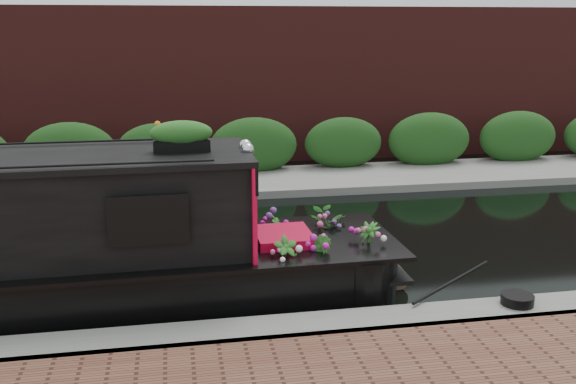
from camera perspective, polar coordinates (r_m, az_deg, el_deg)
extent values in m
plane|color=black|center=(10.46, -10.70, -5.43)|extent=(80.00, 80.00, 0.00)
cube|color=slate|center=(7.44, -10.74, -14.10)|extent=(40.00, 0.60, 0.50)
cube|color=gray|center=(14.48, -10.67, 0.23)|extent=(40.00, 2.40, 0.34)
cube|color=#1B4416|center=(15.35, -10.66, 1.05)|extent=(40.00, 1.10, 2.80)
cube|color=#4D1C1A|center=(17.40, -10.66, 2.66)|extent=(40.00, 1.00, 8.00)
cube|color=red|center=(8.34, -3.69, -0.91)|extent=(0.08, 1.61, 1.24)
cube|color=black|center=(7.50, -12.30, -2.48)|extent=(0.83, 0.04, 0.51)
cube|color=red|center=(8.61, -0.44, -5.04)|extent=(0.75, 0.84, 0.46)
sphere|color=silver|center=(8.06, -3.60, 3.80)|extent=(0.17, 0.17, 0.17)
sphere|color=silver|center=(8.31, -3.81, 4.13)|extent=(0.17, 0.17, 0.17)
cube|color=black|center=(8.12, -9.42, 4.06)|extent=(0.70, 0.22, 0.15)
ellipsoid|color=orange|center=(8.09, -9.48, 5.34)|extent=(0.77, 0.23, 0.22)
imported|color=#296822|center=(8.03, -0.18, -5.99)|extent=(0.36, 0.29, 0.60)
imported|color=#296822|center=(8.20, 3.01, -5.82)|extent=(0.34, 0.37, 0.53)
imported|color=#296822|center=(9.26, 3.69, -3.24)|extent=(0.55, 0.48, 0.58)
imported|color=#296822|center=(8.62, 7.08, -4.65)|extent=(0.47, 0.47, 0.59)
imported|color=#296822|center=(9.27, -1.00, -3.48)|extent=(0.26, 0.31, 0.49)
cylinder|color=brown|center=(9.18, 9.46, -7.32)|extent=(0.28, 0.39, 0.28)
cylinder|color=black|center=(8.38, 19.71, -8.97)|extent=(0.40, 0.40, 0.12)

